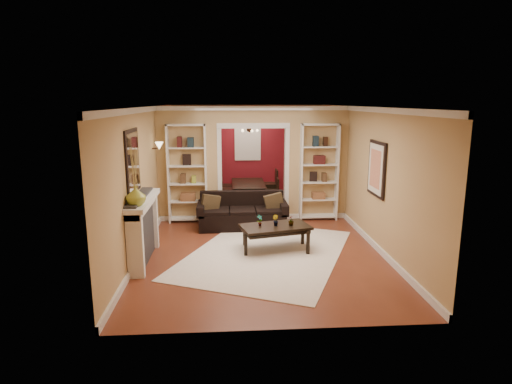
{
  "coord_description": "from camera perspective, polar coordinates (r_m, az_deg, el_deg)",
  "views": [
    {
      "loc": [
        -0.61,
        -8.86,
        2.82
      ],
      "look_at": [
        -0.07,
        -0.8,
        1.09
      ],
      "focal_mm": 30.0,
      "sensor_mm": 36.0,
      "label": 1
    }
  ],
  "objects": [
    {
      "name": "plant_right",
      "position": [
        8.19,
        4.69,
        -3.81
      ],
      "size": [
        0.14,
        0.14,
        0.19
      ],
      "primitive_type": "imported",
      "rotation": [
        0.0,
        0.0,
        4.38
      ],
      "color": "#336626",
      "rests_on": "coffee_table"
    },
    {
      "name": "vase",
      "position": [
        7.12,
        -15.74,
        -0.49
      ],
      "size": [
        0.33,
        0.33,
        0.33
      ],
      "primitive_type": "imported",
      "rotation": [
        0.0,
        0.0,
        -0.04
      ],
      "color": "#9AA635",
      "rests_on": "fireplace"
    },
    {
      "name": "bookshelf_left",
      "position": [
        10.07,
        -9.15,
        2.39
      ],
      "size": [
        0.9,
        0.3,
        2.3
      ],
      "primitive_type": "cube",
      "color": "white",
      "rests_on": "floor"
    },
    {
      "name": "mirror",
      "position": [
        7.6,
        -16.14,
        3.91
      ],
      "size": [
        0.03,
        0.95,
        1.1
      ],
      "primitive_type": "cube",
      "color": "silver",
      "rests_on": "wall_left"
    },
    {
      "name": "dining_chair_se",
      "position": [
        12.31,
        1.59,
        1.02
      ],
      "size": [
        0.55,
        0.55,
        0.92
      ],
      "primitive_type": "cube",
      "rotation": [
        0.0,
        0.0,
        -1.32
      ],
      "color": "black",
      "rests_on": "floor"
    },
    {
      "name": "pillow_right",
      "position": [
        9.61,
        2.42,
        -1.35
      ],
      "size": [
        0.42,
        0.16,
        0.41
      ],
      "primitive_type": "cube",
      "rotation": [
        0.0,
        0.0,
        0.1
      ],
      "color": "#4F3D22",
      "rests_on": "sofa"
    },
    {
      "name": "dining_chair_sw",
      "position": [
        12.26,
        -3.53,
        0.8
      ],
      "size": [
        0.53,
        0.53,
        0.85
      ],
      "primitive_type": "cube",
      "rotation": [
        0.0,
        0.0,
        1.24
      ],
      "color": "black",
      "rests_on": "floor"
    },
    {
      "name": "dining_table",
      "position": [
        12.01,
        -0.89,
        -0.1
      ],
      "size": [
        1.63,
        0.91,
        0.57
      ],
      "primitive_type": "imported",
      "rotation": [
        0.0,
        0.0,
        1.57
      ],
      "color": "black",
      "rests_on": "floor"
    },
    {
      "name": "red_back_panel",
      "position": [
        12.93,
        -1.12,
        5.42
      ],
      "size": [
        4.44,
        0.04,
        2.64
      ],
      "primitive_type": "cube",
      "color": "maroon",
      "rests_on": "floor"
    },
    {
      "name": "partition_wall",
      "position": [
        10.18,
        -0.37,
        3.79
      ],
      "size": [
        4.5,
        0.15,
        2.7
      ],
      "primitive_type": "cube",
      "color": "tan",
      "rests_on": "floor"
    },
    {
      "name": "dining_chair_nw",
      "position": [
        11.67,
        -3.51,
        0.33
      ],
      "size": [
        0.53,
        0.53,
        0.89
      ],
      "primitive_type": "cube",
      "rotation": [
        0.0,
        0.0,
        1.81
      ],
      "color": "black",
      "rests_on": "floor"
    },
    {
      "name": "fireplace",
      "position": [
        7.83,
        -14.61,
        -4.92
      ],
      "size": [
        0.32,
        1.7,
        1.16
      ],
      "primitive_type": "cube",
      "color": "white",
      "rests_on": "floor"
    },
    {
      "name": "plant_left",
      "position": [
        8.12,
        0.51,
        -3.82
      ],
      "size": [
        0.14,
        0.13,
        0.21
      ],
      "primitive_type": "imported",
      "rotation": [
        0.0,
        0.0,
        0.67
      ],
      "color": "#336626",
      "rests_on": "coffee_table"
    },
    {
      "name": "wall_back",
      "position": [
        12.96,
        -1.13,
        5.57
      ],
      "size": [
        8.0,
        0.0,
        8.0
      ],
      "primitive_type": "plane",
      "rotation": [
        1.57,
        0.0,
        0.0
      ],
      "color": "tan",
      "rests_on": "ground"
    },
    {
      "name": "wall_right",
      "position": [
        9.43,
        13.9,
        2.77
      ],
      "size": [
        0.0,
        8.0,
        8.0
      ],
      "primitive_type": "plane",
      "rotation": [
        1.57,
        0.0,
        -1.57
      ],
      "color": "tan",
      "rests_on": "ground"
    },
    {
      "name": "plant_center",
      "position": [
        8.15,
        2.61,
        -3.8
      ],
      "size": [
        0.14,
        0.15,
        0.21
      ],
      "primitive_type": "imported",
      "rotation": [
        0.0,
        0.0,
        2.19
      ],
      "color": "#336626",
      "rests_on": "coffee_table"
    },
    {
      "name": "bookshelf_right",
      "position": [
        10.26,
        8.38,
        2.59
      ],
      "size": [
        0.9,
        0.3,
        2.3
      ],
      "primitive_type": "cube",
      "color": "white",
      "rests_on": "floor"
    },
    {
      "name": "coffee_table",
      "position": [
        8.25,
        2.59,
        -6.12
      ],
      "size": [
        1.41,
        0.98,
        0.49
      ],
      "primitive_type": "cube",
      "rotation": [
        0.0,
        0.0,
        0.24
      ],
      "color": "black",
      "rests_on": "floor"
    },
    {
      "name": "dining_window",
      "position": [
        12.87,
        -1.11,
        6.42
      ],
      "size": [
        0.78,
        0.03,
        0.98
      ],
      "primitive_type": "cube",
      "color": "#8CA5CC",
      "rests_on": "wall_back"
    },
    {
      "name": "ceiling",
      "position": [
        8.88,
        0.11,
        11.32
      ],
      "size": [
        8.0,
        8.0,
        0.0
      ],
      "primitive_type": "plane",
      "rotation": [
        3.14,
        0.0,
        0.0
      ],
      "color": "white",
      "rests_on": "ground"
    },
    {
      "name": "chandelier",
      "position": [
        11.6,
        -0.83,
        8.13
      ],
      "size": [
        0.5,
        0.5,
        0.3
      ],
      "primitive_type": "cube",
      "color": "#342117",
      "rests_on": "ceiling"
    },
    {
      "name": "sofa",
      "position": [
        9.62,
        -1.83,
        -2.52
      ],
      "size": [
        2.01,
        0.87,
        0.79
      ],
      "primitive_type": "cube",
      "color": "black",
      "rests_on": "floor"
    },
    {
      "name": "framed_art",
      "position": [
        8.45,
        15.74,
        2.99
      ],
      "size": [
        0.04,
        0.85,
        1.05
      ],
      "primitive_type": "cube",
      "color": "black",
      "rests_on": "wall_right"
    },
    {
      "name": "wall_left",
      "position": [
        9.13,
        -14.15,
        2.46
      ],
      "size": [
        0.0,
        8.0,
        8.0
      ],
      "primitive_type": "plane",
      "rotation": [
        1.57,
        0.0,
        1.57
      ],
      "color": "tan",
      "rests_on": "ground"
    },
    {
      "name": "wall_sconce",
      "position": [
        9.58,
        -13.13,
        5.85
      ],
      "size": [
        0.18,
        0.18,
        0.22
      ],
      "primitive_type": "cube",
      "color": "#FFE0A5",
      "rests_on": "wall_left"
    },
    {
      "name": "area_rug",
      "position": [
        8.14,
        1.38,
        -8.14
      ],
      "size": [
        3.89,
        4.43,
        0.01
      ],
      "primitive_type": "cube",
      "rotation": [
        0.0,
        0.0,
        -0.41
      ],
      "color": "white",
      "rests_on": "floor"
    },
    {
      "name": "wall_front",
      "position": [
        5.11,
        3.21,
        -4.61
      ],
      "size": [
        8.0,
        0.0,
        8.0
      ],
      "primitive_type": "plane",
      "rotation": [
        -1.57,
        0.0,
        0.0
      ],
      "color": "tan",
      "rests_on": "ground"
    },
    {
      "name": "floor",
      "position": [
        9.32,
        0.1,
        -5.53
      ],
      "size": [
        8.0,
        8.0,
        0.0
      ],
      "primitive_type": "plane",
      "color": "brown",
      "rests_on": "ground"
    },
    {
      "name": "pillow_left",
      "position": [
        9.56,
        -6.1,
        -1.5
      ],
      "size": [
        0.42,
        0.25,
        0.4
      ],
      "primitive_type": "cube",
      "rotation": [
        0.0,
        0.0,
        0.37
      ],
      "color": "#4F3D22",
      "rests_on": "sofa"
    },
    {
      "name": "dining_chair_ne",
      "position": [
        11.74,
        1.87,
        0.1
      ],
      "size": [
        0.46,
        0.46,
        0.77
      ],
      "primitive_type": "cube",
      "rotation": [
        0.0,
        0.0,
        -1.34
      ],
      "color": "black",
      "rests_on": "floor"
    }
  ]
}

